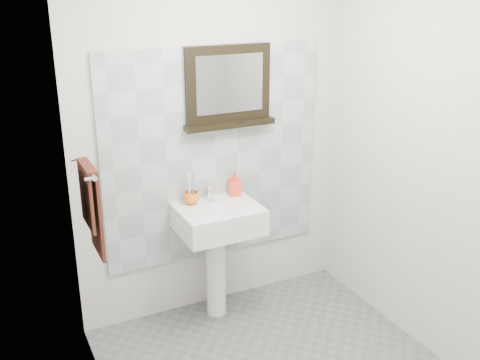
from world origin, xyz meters
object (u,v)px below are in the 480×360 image
Objects in this scene: toothbrush_cup at (191,198)px; soap_dispenser at (234,183)px; hand_towel at (91,203)px; pedestal_sink at (218,231)px; framed_mirror at (228,88)px.

toothbrush_cup is 0.34m from soap_dispenser.
pedestal_sink is at bearing 11.58° from hand_towel.
framed_mirror is (-0.02, 0.05, 0.67)m from soap_dispenser.
soap_dispenser reaches higher than toothbrush_cup.
pedestal_sink is 1.48× the size of framed_mirror.
toothbrush_cup is at bearing -169.19° from soap_dispenser.
framed_mirror is (0.32, 0.07, 0.71)m from toothbrush_cup.
toothbrush_cup is 0.80m from hand_towel.
pedestal_sink is 0.36m from soap_dispenser.
soap_dispenser is (0.34, 0.02, 0.04)m from toothbrush_cup.
soap_dispenser is (0.19, 0.14, 0.27)m from pedestal_sink.
soap_dispenser is at bearing 16.55° from hand_towel.
toothbrush_cup is 0.17× the size of framed_mirror.
toothbrush_cup is at bearing 22.13° from hand_towel.
pedestal_sink is at bearing -39.07° from toothbrush_cup.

